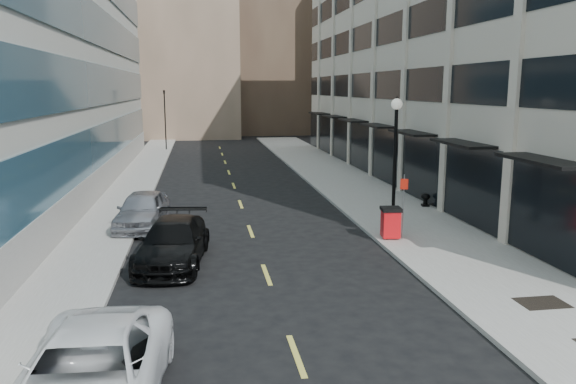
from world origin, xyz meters
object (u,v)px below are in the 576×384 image
object	(u,v)px
lamppost	(395,151)
sign_post	(404,198)
traffic_signal	(164,94)
urn_planter	(426,198)
car_silver_sedan	(143,210)
trash_bin	(391,222)
car_white_van	(90,377)
car_black_pickup	(173,242)

from	to	relation	value
lamppost	sign_post	distance (m)	2.75
traffic_signal	urn_planter	size ratio (longest dim) A/B	10.09
lamppost	sign_post	size ratio (longest dim) A/B	2.17
car_silver_sedan	lamppost	distance (m)	11.71
traffic_signal	trash_bin	world-z (taller)	traffic_signal
car_white_van	trash_bin	size ratio (longest dim) A/B	4.55
urn_planter	car_white_van	bearing A→B (deg)	-129.26
lamppost	sign_post	xyz separation A→B (m)	(-0.33, -2.12, -1.72)
car_black_pickup	lamppost	bearing A→B (deg)	27.61
lamppost	trash_bin	bearing A→B (deg)	-112.21
traffic_signal	car_silver_sedan	bearing A→B (deg)	-88.77
car_white_van	car_silver_sedan	size ratio (longest dim) A/B	1.19
car_white_van	trash_bin	distance (m)	15.05
trash_bin	sign_post	size ratio (longest dim) A/B	0.48
car_white_van	urn_planter	bearing A→B (deg)	53.73
car_black_pickup	urn_planter	xyz separation A→B (m)	(12.80, 7.51, -0.23)
trash_bin	lamppost	size ratio (longest dim) A/B	0.22
trash_bin	car_black_pickup	bearing A→B (deg)	-163.08
traffic_signal	trash_bin	bearing A→B (deg)	-73.10
trash_bin	urn_planter	world-z (taller)	trash_bin
car_white_van	lamppost	xyz separation A→B (m)	(10.79, 13.17, 2.77)
car_silver_sedan	urn_planter	world-z (taller)	car_silver_sedan
car_white_van	trash_bin	xyz separation A→B (m)	(10.00, 11.25, 0.03)
car_silver_sedan	trash_bin	size ratio (longest dim) A/B	3.81
traffic_signal	car_silver_sedan	world-z (taller)	traffic_signal
traffic_signal	lamppost	world-z (taller)	traffic_signal
traffic_signal	lamppost	distance (m)	36.72
traffic_signal	car_silver_sedan	xyz separation A→B (m)	(0.70, -32.64, -4.87)
urn_planter	trash_bin	bearing A→B (deg)	-124.17
sign_post	urn_planter	xyz separation A→B (m)	(3.53, 6.07, -1.29)
urn_planter	sign_post	bearing A→B (deg)	-120.21
traffic_signal	lamppost	size ratio (longest dim) A/B	1.19
traffic_signal	urn_planter	world-z (taller)	traffic_signal
car_silver_sedan	traffic_signal	bearing A→B (deg)	97.54
car_black_pickup	urn_planter	bearing A→B (deg)	37.66
car_silver_sedan	urn_planter	bearing A→B (deg)	13.88
trash_bin	sign_post	world-z (taller)	sign_post
car_white_van	car_silver_sedan	distance (m)	15.21
traffic_signal	car_white_van	bearing A→B (deg)	-88.67
traffic_signal	car_silver_sedan	size ratio (longest dim) A/B	1.40
car_silver_sedan	sign_post	size ratio (longest dim) A/B	1.84
sign_post	urn_planter	size ratio (longest dim) A/B	3.91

